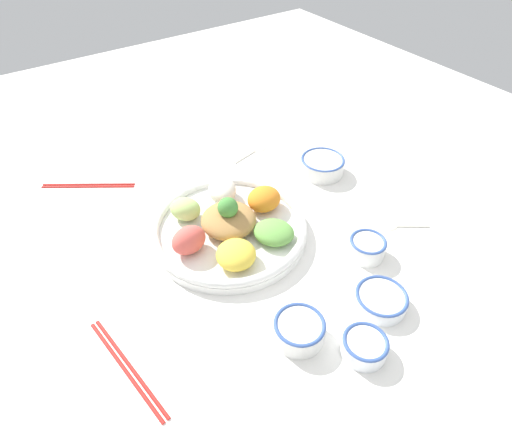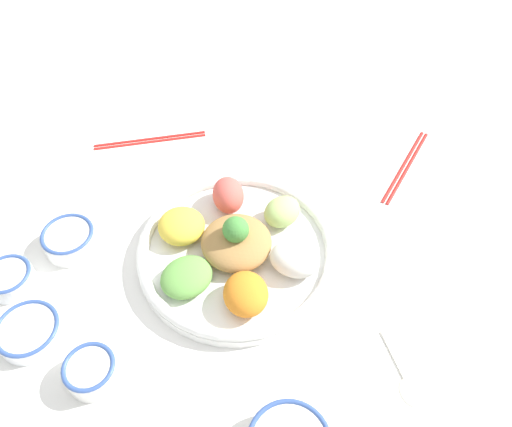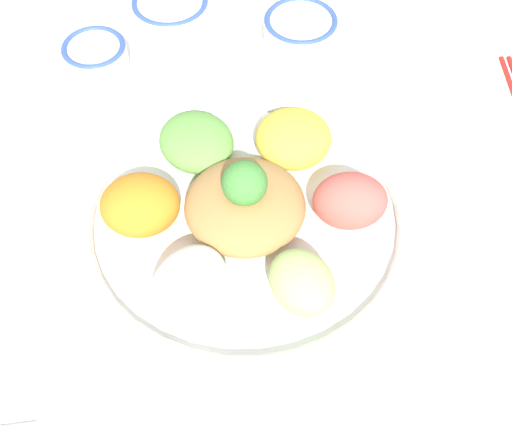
{
  "view_description": "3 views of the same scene",
  "coord_description": "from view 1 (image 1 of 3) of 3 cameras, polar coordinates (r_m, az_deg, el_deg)",
  "views": [
    {
      "loc": [
        -0.66,
        0.36,
        0.7
      ],
      "look_at": [
        -0.08,
        -0.04,
        0.07
      ],
      "focal_mm": 30.0,
      "sensor_mm": 36.0,
      "label": 1
    },
    {
      "loc": [
        -0.03,
        -0.51,
        0.75
      ],
      "look_at": [
        -0.0,
        0.03,
        0.1
      ],
      "focal_mm": 35.0,
      "sensor_mm": 36.0,
      "label": 2
    },
    {
      "loc": [
        0.4,
        0.07,
        0.63
      ],
      "look_at": [
        -0.01,
        0.02,
        0.07
      ],
      "focal_mm": 50.0,
      "sensor_mm": 36.0,
      "label": 3
    }
  ],
  "objects": [
    {
      "name": "ground_plane",
      "position": [
        1.02,
        -4.19,
        -1.28
      ],
      "size": [
        2.4,
        2.4,
        0.0
      ],
      "primitive_type": "plane",
      "color": "white"
    },
    {
      "name": "sauce_bowl_dark",
      "position": [
        1.18,
        8.83,
        6.43
      ],
      "size": [
        0.12,
        0.12,
        0.05
      ],
      "color": "white",
      "rests_on": "ground_plane"
    },
    {
      "name": "sauce_bowl_red",
      "position": [
        0.81,
        5.78,
        -15.12
      ],
      "size": [
        0.09,
        0.09,
        0.04
      ],
      "color": "white",
      "rests_on": "ground_plane"
    },
    {
      "name": "serving_spoon_extra",
      "position": [
        1.07,
        18.32,
        -1.44
      ],
      "size": [
        0.09,
        0.11,
        0.01
      ],
      "rotation": [
        0.0,
        0.0,
        4.1
      ],
      "color": "beige",
      "rests_on": "ground_plane"
    },
    {
      "name": "serving_spoon_main",
      "position": [
        1.27,
        -0.24,
        8.48
      ],
      "size": [
        0.06,
        0.13,
        0.01
      ],
      "rotation": [
        0.0,
        0.0,
        1.8
      ],
      "color": "beige",
      "rests_on": "ground_plane"
    },
    {
      "name": "chopsticks_pair_near",
      "position": [
        0.82,
        -16.8,
        -19.02
      ],
      "size": [
        0.25,
        0.05,
        0.01
      ],
      "rotation": [
        0.0,
        0.0,
        0.13
      ],
      "color": "red",
      "rests_on": "ground_plane"
    },
    {
      "name": "rice_bowl_plain",
      "position": [
        0.88,
        16.32,
        -10.92
      ],
      "size": [
        0.1,
        0.1,
        0.03
      ],
      "color": "white",
      "rests_on": "ground_plane"
    },
    {
      "name": "salad_platter",
      "position": [
        0.98,
        -3.56,
        -1.6
      ],
      "size": [
        0.36,
        0.36,
        0.1
      ],
      "color": "white",
      "rests_on": "ground_plane"
    },
    {
      "name": "rice_bowl_blue",
      "position": [
        0.96,
        14.59,
        -4.33
      ],
      "size": [
        0.08,
        0.08,
        0.04
      ],
      "color": "white",
      "rests_on": "ground_plane"
    },
    {
      "name": "chopsticks_pair_far",
      "position": [
        1.21,
        -21.46,
        3.58
      ],
      "size": [
        0.15,
        0.21,
        0.01
      ],
      "rotation": [
        0.0,
        0.0,
        0.98
      ],
      "color": "red",
      "rests_on": "ground_plane"
    },
    {
      "name": "sauce_bowl_far",
      "position": [
        0.81,
        14.28,
        -16.71
      ],
      "size": [
        0.08,
        0.08,
        0.04
      ],
      "color": "white",
      "rests_on": "ground_plane"
    }
  ]
}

